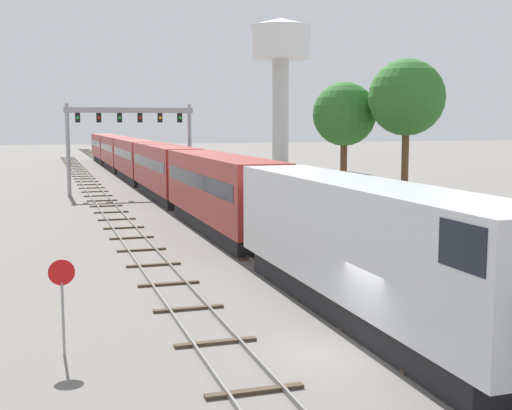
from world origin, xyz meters
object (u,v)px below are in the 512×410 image
passenger_train (147,163)px  water_tower (281,51)px  trackside_tree_mid (407,98)px  trackside_tree_left (344,115)px  stop_sign (62,293)px  signal_gantry (130,128)px

passenger_train → water_tower: size_ratio=5.11×
passenger_train → water_tower: 43.20m
trackside_tree_mid → trackside_tree_left: bearing=127.3°
stop_sign → trackside_tree_mid: 38.16m
passenger_train → trackside_tree_mid: bearing=-54.3°
passenger_train → stop_sign: (-10.00, -49.60, -0.74)m
water_tower → stop_sign: water_tower is taller
trackside_tree_left → passenger_train: bearing=125.3°
trackside_tree_left → trackside_tree_mid: trackside_tree_mid is taller
passenger_train → water_tower: bearing=50.5°
water_tower → stop_sign: 89.78m
stop_sign → trackside_tree_left: (23.32, 30.79, 5.56)m
passenger_train → signal_gantry: signal_gantry is taller
signal_gantry → trackside_tree_left: 21.17m
passenger_train → stop_sign: 50.60m
trackside_tree_left → water_tower: bearing=76.1°
passenger_train → signal_gantry: size_ratio=9.64×
passenger_train → water_tower: water_tower is taller
signal_gantry → trackside_tree_mid: size_ratio=1.04×
stop_sign → trackside_tree_left: size_ratio=0.29×
passenger_train → stop_sign: bearing=-101.4°
signal_gantry → trackside_tree_left: trackside_tree_left is taller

